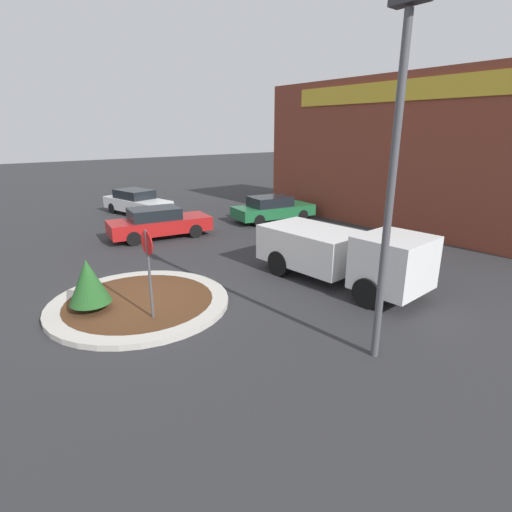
# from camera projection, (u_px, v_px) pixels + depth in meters

# --- Properties ---
(ground_plane) EXTENTS (120.00, 120.00, 0.00)m
(ground_plane) POSITION_uv_depth(u_px,v_px,m) (140.00, 305.00, 11.51)
(ground_plane) COLOR #2D2D30
(traffic_island) EXTENTS (5.09, 5.09, 0.16)m
(traffic_island) POSITION_uv_depth(u_px,v_px,m) (140.00, 303.00, 11.49)
(traffic_island) COLOR #BCB7AD
(traffic_island) RESTS_ON ground_plane
(stop_sign) EXTENTS (0.62, 0.07, 2.50)m
(stop_sign) POSITION_uv_depth(u_px,v_px,m) (148.00, 261.00, 9.95)
(stop_sign) COLOR #4C4C51
(stop_sign) RESTS_ON ground_plane
(island_shrub) EXTENTS (1.09, 1.09, 1.43)m
(island_shrub) POSITION_uv_depth(u_px,v_px,m) (88.00, 281.00, 10.62)
(island_shrub) COLOR brown
(island_shrub) RESTS_ON traffic_island
(utility_truck) EXTENTS (5.79, 2.41, 1.95)m
(utility_truck) POSITION_uv_depth(u_px,v_px,m) (340.00, 253.00, 12.88)
(utility_truck) COLOR white
(utility_truck) RESTS_ON ground_plane
(storefront_building) EXTENTS (15.90, 6.07, 7.32)m
(storefront_building) POSITION_uv_depth(u_px,v_px,m) (416.00, 153.00, 21.04)
(storefront_building) COLOR brown
(storefront_building) RESTS_ON ground_plane
(parked_sedan_white) EXTENTS (4.92, 2.57, 1.46)m
(parked_sedan_white) POSITION_uv_depth(u_px,v_px,m) (137.00, 202.00, 23.64)
(parked_sedan_white) COLOR silver
(parked_sedan_white) RESTS_ON ground_plane
(parked_sedan_green) EXTENTS (2.58, 4.69, 1.36)m
(parked_sedan_green) POSITION_uv_depth(u_px,v_px,m) (272.00, 209.00, 21.97)
(parked_sedan_green) COLOR #1E6638
(parked_sedan_green) RESTS_ON ground_plane
(parked_sedan_red) EXTENTS (2.52, 4.83, 1.41)m
(parked_sedan_red) POSITION_uv_depth(u_px,v_px,m) (159.00, 223.00, 18.52)
(parked_sedan_red) COLOR #B21919
(parked_sedan_red) RESTS_ON ground_plane
(light_pole) EXTENTS (0.70, 0.30, 7.10)m
(light_pole) POSITION_uv_depth(u_px,v_px,m) (393.00, 169.00, 7.72)
(light_pole) COLOR #4C4C51
(light_pole) RESTS_ON ground_plane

